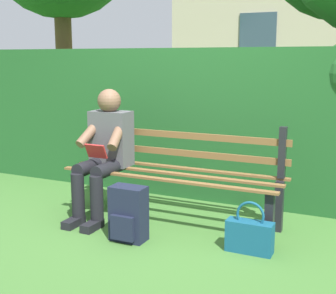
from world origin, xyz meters
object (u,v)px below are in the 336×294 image
handbag (250,235)px  person_seated (104,150)px  park_bench (176,172)px  backpack (128,214)px

handbag → person_seated: bearing=-10.0°
park_bench → person_seated: 0.70m
person_seated → backpack: size_ratio=2.62×
person_seated → handbag: person_seated is taller
person_seated → backpack: person_seated is taller
person_seated → backpack: (-0.50, 0.44, -0.42)m
backpack → handbag: (-0.97, -0.19, -0.09)m
person_seated → backpack: 0.79m
park_bench → handbag: 0.98m
backpack → park_bench: bearing=-103.5°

